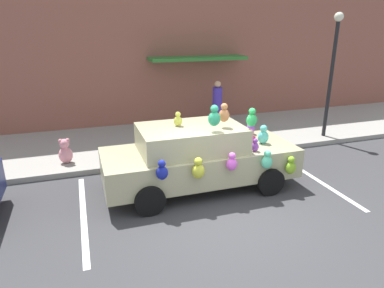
{
  "coord_description": "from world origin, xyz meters",
  "views": [
    {
      "loc": [
        -2.6,
        -5.61,
        3.71
      ],
      "look_at": [
        -0.04,
        2.04,
        0.9
      ],
      "focal_mm": 32.08,
      "sensor_mm": 36.0,
      "label": 1
    }
  ],
  "objects_px": {
    "plush_covered_car": "(199,156)",
    "teddy_bear_on_sidewalk": "(65,152)",
    "street_lamp_post": "(333,63)",
    "pedestrian_near_shopfront": "(217,106)"
  },
  "relations": [
    {
      "from": "teddy_bear_on_sidewalk",
      "to": "pedestrian_near_shopfront",
      "type": "relative_size",
      "value": 0.41
    },
    {
      "from": "teddy_bear_on_sidewalk",
      "to": "pedestrian_near_shopfront",
      "type": "height_order",
      "value": "pedestrian_near_shopfront"
    },
    {
      "from": "teddy_bear_on_sidewalk",
      "to": "street_lamp_post",
      "type": "relative_size",
      "value": 0.18
    },
    {
      "from": "plush_covered_car",
      "to": "teddy_bear_on_sidewalk",
      "type": "height_order",
      "value": "plush_covered_car"
    },
    {
      "from": "teddy_bear_on_sidewalk",
      "to": "pedestrian_near_shopfront",
      "type": "xyz_separation_m",
      "value": [
        5.2,
        1.9,
        0.47
      ]
    },
    {
      "from": "plush_covered_car",
      "to": "pedestrian_near_shopfront",
      "type": "relative_size",
      "value": 2.66
    },
    {
      "from": "teddy_bear_on_sidewalk",
      "to": "street_lamp_post",
      "type": "distance_m",
      "value": 8.51
    },
    {
      "from": "plush_covered_car",
      "to": "teddy_bear_on_sidewalk",
      "type": "bearing_deg",
      "value": 143.28
    },
    {
      "from": "plush_covered_car",
      "to": "teddy_bear_on_sidewalk",
      "type": "xyz_separation_m",
      "value": [
        -3.02,
        2.25,
        -0.33
      ]
    },
    {
      "from": "plush_covered_car",
      "to": "street_lamp_post",
      "type": "distance_m",
      "value": 5.89
    }
  ]
}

